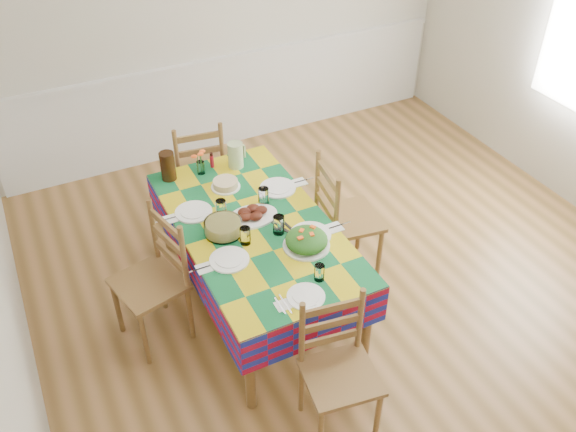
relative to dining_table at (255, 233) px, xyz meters
The scene contains 22 objects.
room 1.07m from the dining_table, 25.20° to the right, with size 4.58×5.08×2.78m.
wainscot 2.27m from the dining_table, 71.78° to the left, with size 4.41×0.06×0.92m.
dining_table is the anchor object (origin of this frame).
setting_near_head 0.72m from the dining_table, 86.81° to the right, with size 0.36×0.24×0.11m.
setting_left_near 0.33m from the dining_table, 136.42° to the right, with size 0.45×0.27×0.12m.
setting_left_far 0.38m from the dining_table, 136.05° to the left, with size 0.46×0.27×0.12m.
setting_right_near 0.33m from the dining_table, 45.41° to the right, with size 0.51×0.29×0.13m.
setting_right_far 0.38m from the dining_table, 44.06° to the left, with size 0.49×0.28×0.13m.
meat_platter 0.13m from the dining_table, 75.66° to the left, with size 0.35×0.25×0.07m.
salad_platter 0.43m from the dining_table, 59.83° to the right, with size 0.30×0.30×0.13m.
pasta_bowl 0.24m from the dining_table, behind, with size 0.25×0.25×0.09m.
cake 0.49m from the dining_table, 91.23° to the left, with size 0.21×0.21×0.06m.
serving_utensils 0.20m from the dining_table, 27.97° to the right, with size 0.14×0.30×0.01m.
flower_vase 0.75m from the dining_table, 98.15° to the left, with size 0.12×0.10×0.19m.
hot_sauce 0.79m from the dining_table, 90.06° to the left, with size 0.03×0.03×0.12m, color #B50E21.
green_pitcher 0.74m from the dining_table, 76.92° to the left, with size 0.11×0.11×0.20m, color #AAC389.
tea_pitcher 0.86m from the dining_table, 113.75° to the left, with size 0.11×0.11×0.22m, color black.
name_card 0.83m from the dining_table, 91.46° to the right, with size 0.07×0.02×0.02m, color white.
chair_near 1.13m from the dining_table, 89.69° to the right, with size 0.45×0.43×0.90m.
chair_far 1.13m from the dining_table, 90.30° to the left, with size 0.46×0.45×0.93m.
chair_left 0.72m from the dining_table, behind, with size 0.49×0.51×0.95m.
chair_right 0.72m from the dining_table, ahead, with size 0.47×0.49×0.98m.
Camera 1 is at (-1.91, -2.59, 3.20)m, focal length 38.00 mm.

